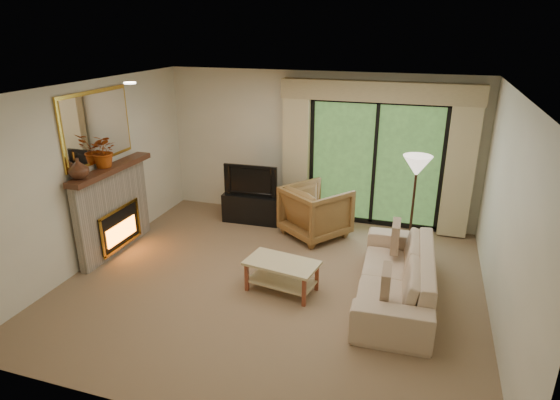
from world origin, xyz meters
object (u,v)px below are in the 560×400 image
(media_console, at_px, (253,207))
(sofa, at_px, (396,274))
(coffee_table, at_px, (282,276))
(armchair, at_px, (316,211))

(media_console, distance_m, sofa, 3.22)
(coffee_table, bearing_deg, media_console, 128.62)
(media_console, distance_m, coffee_table, 2.43)
(media_console, bearing_deg, armchair, -15.14)
(sofa, relative_size, coffee_table, 2.44)
(armchair, relative_size, sofa, 0.41)
(armchair, xyz_separation_m, coffee_table, (-0.01, -1.82, -0.22))
(media_console, xyz_separation_m, sofa, (2.64, -1.83, 0.08))
(media_console, relative_size, coffee_table, 1.08)
(armchair, height_order, coffee_table, armchair)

